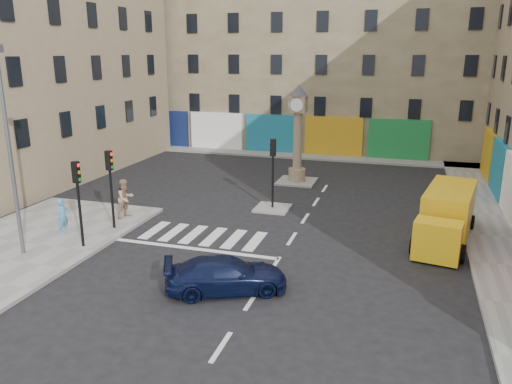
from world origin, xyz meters
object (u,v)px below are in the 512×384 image
at_px(pedestrian_tan, 125,198).
at_px(traffic_light_left_near, 78,190).
at_px(traffic_light_island, 273,162).
at_px(clock_pillar, 298,128).
at_px(navy_sedan, 226,275).
at_px(traffic_light_left_far, 110,177).
at_px(pedestrian_blue, 63,216).
at_px(lamp_post, 8,142).
at_px(yellow_van, 447,216).

bearing_deg(pedestrian_tan, traffic_light_left_near, -156.79).
height_order(traffic_light_island, clock_pillar, clock_pillar).
bearing_deg(navy_sedan, clock_pillar, -21.69).
bearing_deg(traffic_light_left_far, clock_pillar, 61.06).
height_order(traffic_light_island, pedestrian_blue, traffic_light_island).
bearing_deg(clock_pillar, traffic_light_left_far, -118.94).
bearing_deg(lamp_post, traffic_light_island, 48.29).
distance_m(traffic_light_left_far, lamp_post, 4.77).
bearing_deg(pedestrian_blue, traffic_light_left_near, -111.60).
bearing_deg(clock_pillar, pedestrian_tan, -123.64).
distance_m(lamp_post, clock_pillar, 17.31).
bearing_deg(traffic_light_left_near, traffic_light_left_far, 90.00).
relative_size(navy_sedan, pedestrian_blue, 2.60).
distance_m(traffic_light_left_near, traffic_light_island, 10.03).
distance_m(navy_sedan, pedestrian_blue, 9.43).
bearing_deg(lamp_post, traffic_light_left_near, 36.38).
bearing_deg(traffic_light_left_far, traffic_light_island, 40.60).
relative_size(yellow_van, pedestrian_tan, 3.30).
bearing_deg(traffic_light_left_far, navy_sedan, -30.53).
xyz_separation_m(traffic_light_island, lamp_post, (-8.20, -9.20, 2.20)).
relative_size(traffic_light_left_near, lamp_post, 0.45).
distance_m(lamp_post, yellow_van, 18.65).
bearing_deg(traffic_light_left_near, lamp_post, -143.62).
bearing_deg(traffic_light_left_far, traffic_light_left_near, -90.00).
xyz_separation_m(traffic_light_left_near, yellow_van, (14.92, 5.77, -1.49)).
relative_size(traffic_light_left_far, lamp_post, 0.45).
relative_size(traffic_light_left_far, pedestrian_tan, 1.89).
distance_m(traffic_light_left_far, traffic_light_island, 8.30).
bearing_deg(clock_pillar, pedestrian_blue, -122.19).
xyz_separation_m(traffic_light_left_far, pedestrian_blue, (-1.74, -1.37, -1.65)).
height_order(traffic_light_left_near, navy_sedan, traffic_light_left_near).
relative_size(lamp_post, yellow_van, 1.28).
distance_m(traffic_light_island, clock_pillar, 6.07).
bearing_deg(navy_sedan, traffic_light_left_near, 50.46).
distance_m(traffic_light_island, pedestrian_blue, 10.64).
bearing_deg(traffic_light_island, navy_sedan, -84.51).
distance_m(traffic_light_left_near, navy_sedan, 7.73).
bearing_deg(pedestrian_tan, traffic_light_island, -40.09).
xyz_separation_m(lamp_post, pedestrian_blue, (0.16, 2.43, -3.82)).
bearing_deg(traffic_light_left_far, lamp_post, -116.57).
distance_m(lamp_post, pedestrian_blue, 4.53).
xyz_separation_m(clock_pillar, yellow_van, (8.62, -8.02, -2.42)).
distance_m(traffic_light_left_far, pedestrian_blue, 2.76).
xyz_separation_m(traffic_light_island, pedestrian_tan, (-6.56, -3.86, -1.46)).
bearing_deg(traffic_light_left_near, clock_pillar, 65.45).
distance_m(traffic_light_left_near, yellow_van, 16.06).
xyz_separation_m(clock_pillar, navy_sedan, (0.93, -15.66, -2.93)).
bearing_deg(pedestrian_tan, clock_pillar, -14.23).
distance_m(navy_sedan, yellow_van, 10.85).
height_order(clock_pillar, pedestrian_blue, clock_pillar).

